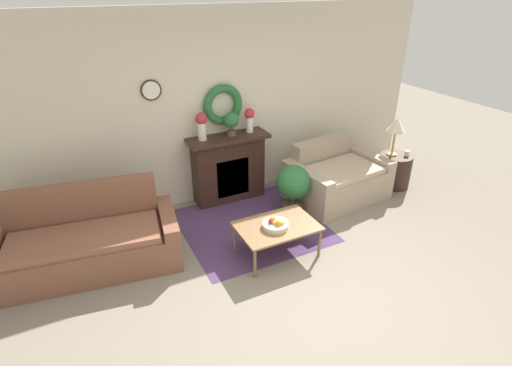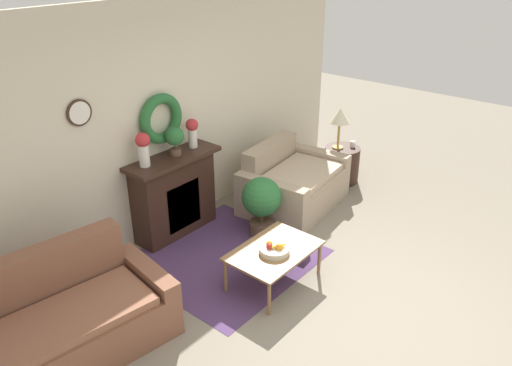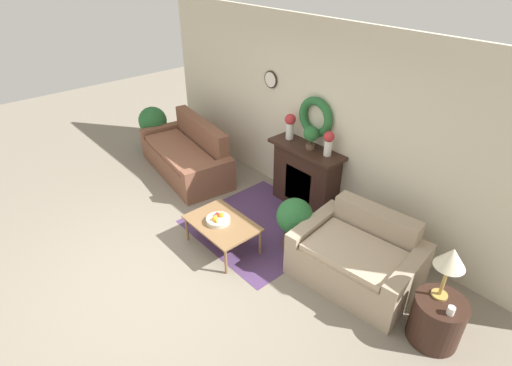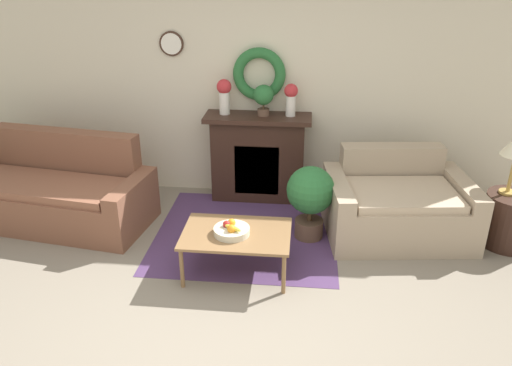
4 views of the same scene
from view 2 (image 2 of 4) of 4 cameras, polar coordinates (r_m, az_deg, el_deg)
ground_plane at (r=4.94m, az=10.90°, el=-15.10°), size 16.00×16.00×0.00m
floor_rug at (r=5.67m, az=-3.50°, el=-8.47°), size 1.80×1.73×0.01m
wall_back at (r=5.76m, az=-11.52°, el=6.72°), size 6.80×0.18×2.70m
fireplace at (r=5.97m, az=-9.32°, el=-1.29°), size 1.17×0.41×1.00m
couch_left at (r=4.62m, az=-22.57°, el=-15.29°), size 2.10×1.15×0.90m
loveseat_right at (r=6.62m, az=4.16°, el=-0.07°), size 1.49×1.14×0.81m
coffee_table at (r=5.10m, az=2.07°, el=-7.93°), size 0.94×0.63×0.40m
fruit_bowl at (r=5.02m, az=2.11°, el=-7.54°), size 0.31×0.31×0.12m
side_table_by_loveseat at (r=7.39m, az=9.76°, el=2.14°), size 0.51×0.51×0.52m
table_lamp at (r=7.10m, az=9.58°, el=7.46°), size 0.29×0.29×0.59m
mug at (r=7.33m, az=10.98°, el=4.39°), size 0.07×0.07×0.09m
vase_on_mantel_left at (r=5.47m, az=-12.77°, el=4.05°), size 0.16×0.16×0.38m
vase_on_mantel_right at (r=5.90m, az=-7.30°, el=5.95°), size 0.15×0.15×0.35m
potted_plant_on_mantel at (r=5.71m, az=-9.29°, el=5.13°), size 0.22×0.22×0.34m
potted_plant_floor_by_loveseat at (r=5.83m, az=0.63°, el=-2.07°), size 0.47×0.47×0.75m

